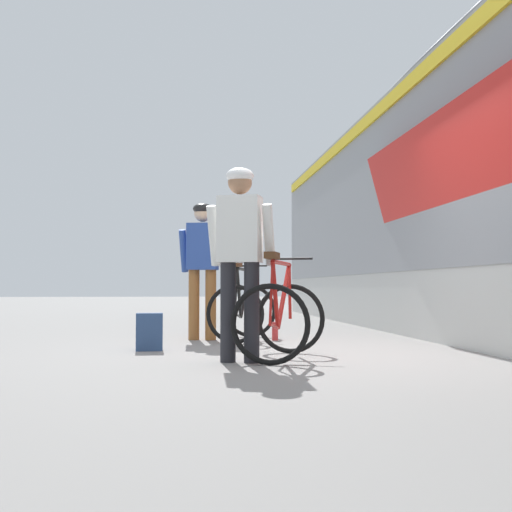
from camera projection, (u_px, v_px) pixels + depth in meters
The scene contains 7 objects.
ground_plane at pixel (326, 356), 6.26m from camera, with size 80.00×80.00×0.00m, color gray.
cyclist_near_in_blue at pixel (203, 258), 8.27m from camera, with size 0.65×0.40×1.76m.
cyclist_far_in_white at pixel (240, 245), 5.81m from camera, with size 0.66×0.45×1.76m.
bicycle_near_black at pixel (243, 309), 8.16m from camera, with size 0.98×1.22×0.99m.
bicycle_far_red at pixel (281, 316), 6.03m from camera, with size 1.03×1.25×0.99m.
backpack_on_platform at pixel (149, 332), 6.84m from camera, with size 0.28×0.18×0.40m, color navy.
water_bottle_near_the_bikes at pixel (275, 331), 8.15m from camera, with size 0.08×0.08×0.23m, color red.
Camera 1 is at (-1.39, -6.19, 0.68)m, focal length 44.99 mm.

